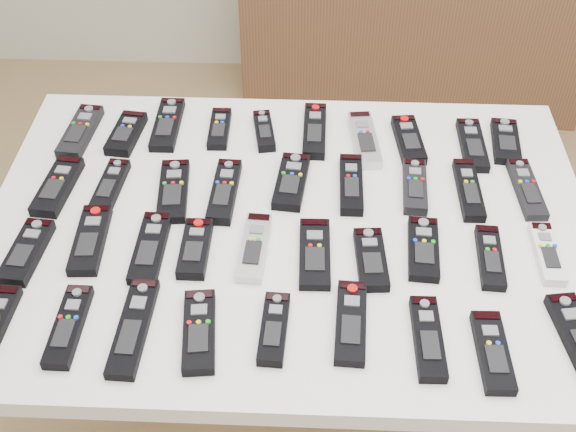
{
  "coord_description": "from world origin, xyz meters",
  "views": [
    {
      "loc": [
        -0.05,
        -0.91,
        1.81
      ],
      "look_at": [
        -0.1,
        0.15,
        0.8
      ],
      "focal_mm": 45.0,
      "sensor_mm": 36.0,
      "label": 1
    }
  ],
  "objects_px": {
    "remote_18": "(527,189)",
    "remote_11": "(110,186)",
    "remote_21": "(150,248)",
    "remote_24": "(315,253)",
    "remote_35": "(428,338)",
    "remote_7": "(409,140)",
    "remote_31": "(133,327)",
    "remote_10": "(58,186)",
    "remote_13": "(224,191)",
    "remote_4": "(264,131)",
    "remote_32": "(199,331)",
    "remote_28": "(547,253)",
    "remote_17": "(469,190)",
    "remote_0": "(80,132)",
    "remote_27": "(490,257)",
    "remote_3": "(219,129)",
    "remote_20": "(90,240)",
    "remote_6": "(364,140)",
    "remote_30": "(69,326)",
    "remote_26": "(423,249)",
    "remote_15": "(351,184)",
    "remote_34": "(351,322)",
    "sideboard": "(415,23)",
    "remote_1": "(126,133)",
    "remote_9": "(506,141)",
    "remote_36": "(493,352)",
    "remote_5": "(315,131)",
    "table": "(288,243)",
    "remote_14": "(291,182)",
    "remote_8": "(472,145)",
    "remote_2": "(167,124)",
    "remote_19": "(27,252)"
  },
  "relations": [
    {
      "from": "remote_27",
      "to": "remote_28",
      "type": "relative_size",
      "value": 1.03
    },
    {
      "from": "remote_7",
      "to": "remote_26",
      "type": "relative_size",
      "value": 1.01
    },
    {
      "from": "remote_3",
      "to": "remote_21",
      "type": "height_order",
      "value": "remote_21"
    },
    {
      "from": "remote_10",
      "to": "remote_13",
      "type": "bearing_deg",
      "value": 5.17
    },
    {
      "from": "remote_17",
      "to": "remote_0",
      "type": "bearing_deg",
      "value": 168.77
    },
    {
      "from": "remote_19",
      "to": "remote_28",
      "type": "height_order",
      "value": "remote_19"
    },
    {
      "from": "remote_14",
      "to": "remote_35",
      "type": "xyz_separation_m",
      "value": [
        0.25,
        -0.41,
        0.0
      ]
    },
    {
      "from": "remote_28",
      "to": "remote_7",
      "type": "bearing_deg",
      "value": 125.13
    },
    {
      "from": "remote_13",
      "to": "remote_36",
      "type": "height_order",
      "value": "remote_13"
    },
    {
      "from": "remote_5",
      "to": "remote_20",
      "type": "height_order",
      "value": "remote_5"
    },
    {
      "from": "remote_7",
      "to": "remote_31",
      "type": "xyz_separation_m",
      "value": [
        -0.53,
        -0.56,
        -0.0
      ]
    },
    {
      "from": "remote_24",
      "to": "remote_35",
      "type": "distance_m",
      "value": 0.28
    },
    {
      "from": "remote_30",
      "to": "remote_5",
      "type": "bearing_deg",
      "value": 54.61
    },
    {
      "from": "remote_11",
      "to": "remote_31",
      "type": "height_order",
      "value": "remote_11"
    },
    {
      "from": "remote_4",
      "to": "remote_32",
      "type": "height_order",
      "value": "remote_32"
    },
    {
      "from": "remote_26",
      "to": "remote_27",
      "type": "bearing_deg",
      "value": -3.63
    },
    {
      "from": "remote_7",
      "to": "remote_18",
      "type": "bearing_deg",
      "value": -39.6
    },
    {
      "from": "remote_11",
      "to": "remote_34",
      "type": "bearing_deg",
      "value": -29.75
    },
    {
      "from": "remote_15",
      "to": "remote_28",
      "type": "relative_size",
      "value": 1.15
    },
    {
      "from": "remote_1",
      "to": "remote_8",
      "type": "bearing_deg",
      "value": 5.92
    },
    {
      "from": "remote_3",
      "to": "remote_20",
      "type": "bearing_deg",
      "value": -120.83
    },
    {
      "from": "remote_19",
      "to": "remote_35",
      "type": "xyz_separation_m",
      "value": [
        0.76,
        -0.18,
        -0.0
      ]
    },
    {
      "from": "remote_10",
      "to": "remote_34",
      "type": "bearing_deg",
      "value": -23.26
    },
    {
      "from": "remote_17",
      "to": "remote_21",
      "type": "bearing_deg",
      "value": -163.54
    },
    {
      "from": "remote_8",
      "to": "remote_9",
      "type": "height_order",
      "value": "same"
    },
    {
      "from": "remote_27",
      "to": "remote_31",
      "type": "distance_m",
      "value": 0.69
    },
    {
      "from": "remote_6",
      "to": "sideboard",
      "type": "bearing_deg",
      "value": 71.95
    },
    {
      "from": "remote_7",
      "to": "remote_27",
      "type": "distance_m",
      "value": 0.38
    },
    {
      "from": "table",
      "to": "remote_14",
      "type": "xyz_separation_m",
      "value": [
        0.0,
        0.12,
        0.07
      ]
    },
    {
      "from": "remote_4",
      "to": "remote_24",
      "type": "bearing_deg",
      "value": -81.81
    },
    {
      "from": "remote_2",
      "to": "remote_13",
      "type": "bearing_deg",
      "value": -55.75
    },
    {
      "from": "remote_8",
      "to": "remote_24",
      "type": "relative_size",
      "value": 1.0
    },
    {
      "from": "remote_11",
      "to": "remote_21",
      "type": "height_order",
      "value": "remote_11"
    },
    {
      "from": "remote_9",
      "to": "remote_28",
      "type": "height_order",
      "value": "same"
    },
    {
      "from": "sideboard",
      "to": "remote_1",
      "type": "height_order",
      "value": "remote_1"
    },
    {
      "from": "remote_3",
      "to": "remote_6",
      "type": "bearing_deg",
      "value": -6.36
    },
    {
      "from": "remote_11",
      "to": "remote_24",
      "type": "relative_size",
      "value": 0.89
    },
    {
      "from": "remote_4",
      "to": "remote_9",
      "type": "relative_size",
      "value": 0.9
    },
    {
      "from": "remote_31",
      "to": "remote_32",
      "type": "height_order",
      "value": "remote_32"
    },
    {
      "from": "remote_2",
      "to": "sideboard",
      "type": "bearing_deg",
      "value": 60.2
    },
    {
      "from": "remote_6",
      "to": "remote_14",
      "type": "height_order",
      "value": "remote_6"
    },
    {
      "from": "remote_18",
      "to": "remote_21",
      "type": "distance_m",
      "value": 0.8
    },
    {
      "from": "remote_2",
      "to": "remote_26",
      "type": "height_order",
      "value": "same"
    },
    {
      "from": "remote_6",
      "to": "remote_30",
      "type": "distance_m",
      "value": 0.78
    },
    {
      "from": "remote_27",
      "to": "remote_18",
      "type": "bearing_deg",
      "value": 64.93
    },
    {
      "from": "remote_10",
      "to": "remote_36",
      "type": "height_order",
      "value": "remote_10"
    },
    {
      "from": "remote_36",
      "to": "remote_11",
      "type": "bearing_deg",
      "value": 150.72
    },
    {
      "from": "remote_9",
      "to": "remote_13",
      "type": "xyz_separation_m",
      "value": [
        -0.63,
        -0.2,
        0.0
      ]
    },
    {
      "from": "remote_18",
      "to": "remote_11",
      "type": "bearing_deg",
      "value": 178.66
    },
    {
      "from": "sideboard",
      "to": "remote_32",
      "type": "bearing_deg",
      "value": -102.88
    }
  ]
}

